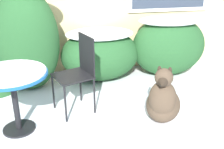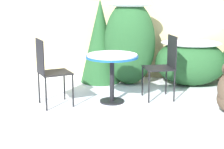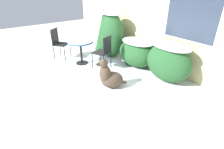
{
  "view_description": "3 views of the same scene",
  "coord_description": "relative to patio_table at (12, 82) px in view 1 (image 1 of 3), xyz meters",
  "views": [
    {
      "loc": [
        -0.59,
        -2.45,
        1.89
      ],
      "look_at": [
        0.0,
        0.6,
        0.55
      ],
      "focal_mm": 45.0,
      "sensor_mm": 36.0,
      "label": 1
    },
    {
      "loc": [
        -0.11,
        -4.41,
        1.6
      ],
      "look_at": [
        -1.13,
        0.46,
        0.43
      ],
      "focal_mm": 55.0,
      "sensor_mm": 36.0,
      "label": 2
    },
    {
      "loc": [
        3.54,
        -1.84,
        2.26
      ],
      "look_at": [
        0.59,
        0.37,
        0.34
      ],
      "focal_mm": 28.0,
      "sensor_mm": 36.0,
      "label": 3
    }
  ],
  "objects": [
    {
      "name": "dog",
      "position": [
        1.7,
        -0.14,
        -0.34
      ],
      "size": [
        0.61,
        0.73,
        0.77
      ],
      "rotation": [
        0.0,
        0.0,
        -0.47
      ],
      "color": "#4C3D2D",
      "rests_on": "ground_plane"
    },
    {
      "name": "shrub_right",
      "position": [
        2.3,
        1.25,
        -0.09
      ],
      "size": [
        1.23,
        0.77,
        0.98
      ],
      "color": "#235128",
      "rests_on": "ground_plane"
    },
    {
      "name": "shrub_middle",
      "position": [
        1.16,
        1.27,
        -0.17
      ],
      "size": [
        1.24,
        0.9,
        0.82
      ],
      "color": "#235128",
      "rests_on": "ground_plane"
    },
    {
      "name": "patio_chair_near_table",
      "position": [
        0.74,
        0.35,
        -0.06
      ],
      "size": [
        0.56,
        0.56,
        0.99
      ],
      "rotation": [
        0.0,
        0.0,
        -1.2
      ],
      "color": "black",
      "rests_on": "ground_plane"
    },
    {
      "name": "shrub_left",
      "position": [
        0.09,
        1.12,
        0.17
      ],
      "size": [
        0.91,
        0.67,
        1.49
      ],
      "color": "#235128",
      "rests_on": "ground_plane"
    },
    {
      "name": "patio_table",
      "position": [
        0.0,
        0.0,
        0.0
      ],
      "size": [
        0.78,
        0.78,
        0.73
      ],
      "color": "black",
      "rests_on": "ground_plane"
    },
    {
      "name": "ground_plane",
      "position": [
        1.13,
        -0.46,
        -0.61
      ],
      "size": [
        16.0,
        16.0,
        0.0
      ],
      "primitive_type": "plane",
      "color": "white"
    }
  ]
}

